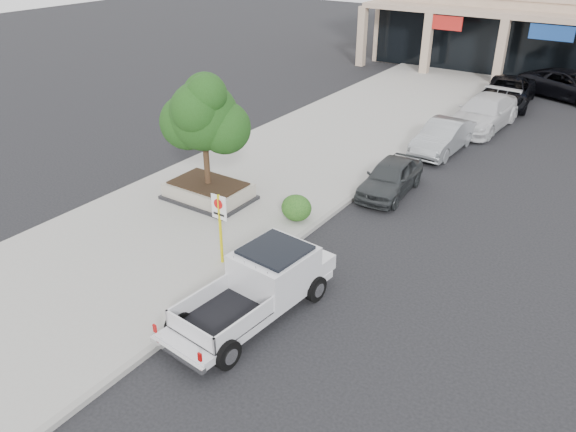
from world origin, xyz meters
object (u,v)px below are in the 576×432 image
object	(u,v)px
planter_tree	(209,116)
curb_car_a	(390,177)
curb_car_b	(443,137)
curb_car_d	(508,92)
lot_car_d	(570,85)
planter	(209,191)
pickup_truck	(251,291)
curb_car_c	(484,113)
no_parking_sign	(220,220)

from	to	relation	value
planter_tree	curb_car_a	bearing A→B (deg)	40.86
curb_car_b	curb_car_d	distance (m)	9.37
curb_car_a	lot_car_d	bearing A→B (deg)	76.60
planter	curb_car_d	xyz separation A→B (m)	(5.82, 19.50, 0.31)
curb_car_d	curb_car_b	bearing A→B (deg)	-98.52
pickup_truck	curb_car_d	size ratio (longest dim) A/B	0.95
planter	planter_tree	world-z (taller)	planter_tree
curb_car_c	curb_car_d	distance (m)	4.89
curb_car_b	curb_car_d	xyz separation A→B (m)	(0.41, 9.37, 0.06)
no_parking_sign	pickup_truck	distance (m)	2.84
no_parking_sign	pickup_truck	size ratio (longest dim) A/B	0.43
planter_tree	no_parking_sign	size ratio (longest dim) A/B	1.74
planter_tree	lot_car_d	bearing A→B (deg)	69.72
curb_car_c	curb_car_d	size ratio (longest dim) A/B	0.99
pickup_truck	curb_car_c	size ratio (longest dim) A/B	0.96
curb_car_b	curb_car_c	bearing A→B (deg)	85.94
planter_tree	curb_car_b	size ratio (longest dim) A/B	0.91
planter_tree	curb_car_c	bearing A→B (deg)	68.21
planter_tree	curb_car_b	distance (m)	11.60
planter	curb_car_d	distance (m)	20.35
no_parking_sign	curb_car_c	distance (m)	17.98
pickup_truck	curb_car_a	bearing A→B (deg)	96.98
planter	pickup_truck	xyz separation A→B (m)	(5.62, -4.67, 0.38)
planter_tree	curb_car_b	xyz separation A→B (m)	(5.28, 9.98, -2.69)
curb_car_a	curb_car_d	world-z (taller)	curb_car_d
no_parking_sign	lot_car_d	xyz separation A→B (m)	(5.23, 26.13, -0.80)
planter	curb_car_c	bearing A→B (deg)	67.96
lot_car_d	planter_tree	bearing A→B (deg)	-179.60
no_parking_sign	curb_car_a	world-z (taller)	no_parking_sign
pickup_truck	curb_car_d	world-z (taller)	pickup_truck
planter	curb_car_c	size ratio (longest dim) A/B	0.57
planter_tree	curb_car_d	bearing A→B (deg)	73.63
no_parking_sign	pickup_truck	bearing A→B (deg)	-33.11
planter	pickup_truck	distance (m)	7.31
lot_car_d	no_parking_sign	bearing A→B (deg)	-170.64
curb_car_c	no_parking_sign	bearing A→B (deg)	-94.59
planter	curb_car_b	xyz separation A→B (m)	(5.41, 10.13, 0.25)
curb_car_d	curb_car_a	bearing A→B (deg)	-97.91
curb_car_c	planter_tree	bearing A→B (deg)	-108.12
planter	curb_car_d	size ratio (longest dim) A/B	0.57
planter	curb_car_a	xyz separation A→B (m)	(5.33, 4.65, 0.21)
planter_tree	pickup_truck	world-z (taller)	planter_tree
planter	curb_car_c	distance (m)	15.76
curb_car_d	pickup_truck	bearing A→B (deg)	-96.50
pickup_truck	curb_car_a	xyz separation A→B (m)	(-0.29, 9.31, -0.17)
curb_car_b	curb_car_c	world-z (taller)	curb_car_c
planter_tree	curb_car_a	xyz separation A→B (m)	(5.20, 4.49, -2.73)
planter	lot_car_d	xyz separation A→B (m)	(8.56, 22.96, 0.36)
curb_car_c	curb_car_d	world-z (taller)	curb_car_c
curb_car_c	curb_car_d	xyz separation A→B (m)	(-0.10, 4.89, -0.03)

